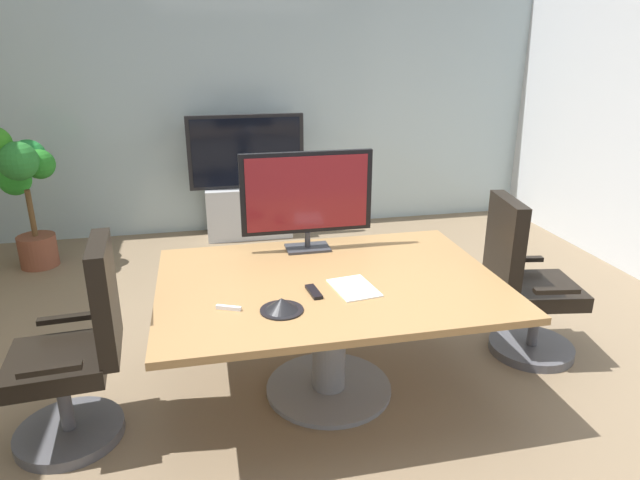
% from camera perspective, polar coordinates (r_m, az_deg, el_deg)
% --- Properties ---
extents(ground_plane, '(7.40, 7.40, 0.00)m').
position_cam_1_polar(ground_plane, '(3.62, 1.02, -14.01)').
color(ground_plane, '#7A664C').
extents(wall_back_glass_partition, '(6.21, 0.10, 2.83)m').
position_cam_1_polar(wall_back_glass_partition, '(6.20, -5.90, 14.15)').
color(wall_back_glass_partition, '#9EB2B7').
rests_on(wall_back_glass_partition, ground).
extents(conference_table, '(1.91, 1.37, 0.74)m').
position_cam_1_polar(conference_table, '(3.23, 0.95, -6.81)').
color(conference_table, olive).
rests_on(conference_table, ground).
extents(office_chair_left, '(0.61, 0.59, 1.09)m').
position_cam_1_polar(office_chair_left, '(3.19, -23.58, -11.28)').
color(office_chair_left, '#4C4C51').
rests_on(office_chair_left, ground).
extents(office_chair_right, '(0.63, 0.61, 1.09)m').
position_cam_1_polar(office_chair_right, '(3.92, 20.26, -4.96)').
color(office_chair_right, '#4C4C51').
rests_on(office_chair_right, ground).
extents(tv_monitor, '(0.84, 0.18, 0.64)m').
position_cam_1_polar(tv_monitor, '(3.51, -1.35, 4.60)').
color(tv_monitor, '#333338').
rests_on(tv_monitor, conference_table).
extents(wall_display_unit, '(1.20, 0.36, 1.31)m').
position_cam_1_polar(wall_display_unit, '(6.00, -7.38, 4.42)').
color(wall_display_unit, '#B7BABC').
rests_on(wall_display_unit, ground).
extents(potted_plant, '(0.58, 0.68, 1.34)m').
position_cam_1_polar(potted_plant, '(5.68, -28.17, 5.43)').
color(potted_plant, brown).
rests_on(potted_plant, ground).
extents(conference_phone, '(0.22, 0.22, 0.07)m').
position_cam_1_polar(conference_phone, '(2.80, -3.95, -6.69)').
color(conference_phone, black).
rests_on(conference_phone, conference_table).
extents(remote_control, '(0.07, 0.17, 0.02)m').
position_cam_1_polar(remote_control, '(2.99, -0.64, -5.33)').
color(remote_control, black).
rests_on(remote_control, conference_table).
extents(whiteboard_marker, '(0.13, 0.07, 0.02)m').
position_cam_1_polar(whiteboard_marker, '(2.85, -9.35, -6.87)').
color(whiteboard_marker, silver).
rests_on(whiteboard_marker, conference_table).
extents(paper_notepad, '(0.25, 0.33, 0.01)m').
position_cam_1_polar(paper_notepad, '(3.05, 3.51, -4.93)').
color(paper_notepad, white).
rests_on(paper_notepad, conference_table).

